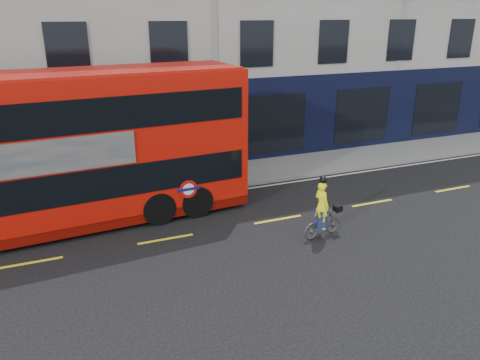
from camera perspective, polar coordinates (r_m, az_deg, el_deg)
ground at (r=15.27m, az=7.18°, el=-6.98°), size 120.00×120.00×0.00m
pavement at (r=20.69m, az=-1.52°, el=0.66°), size 60.00×3.00×0.12m
kerb at (r=19.37m, az=0.04°, el=-0.67°), size 60.00×0.12×0.13m
road_edge_line at (r=19.14m, az=0.38°, el=-1.13°), size 58.00×0.10×0.01m
lane_dashes at (r=16.45m, az=4.65°, el=-4.81°), size 58.00×0.12×0.01m
bus at (r=16.18m, az=-21.65°, el=3.26°), size 12.84×3.80×5.11m
cyclist at (r=15.16m, az=10.01°, el=-4.40°), size 1.55×0.70×2.08m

